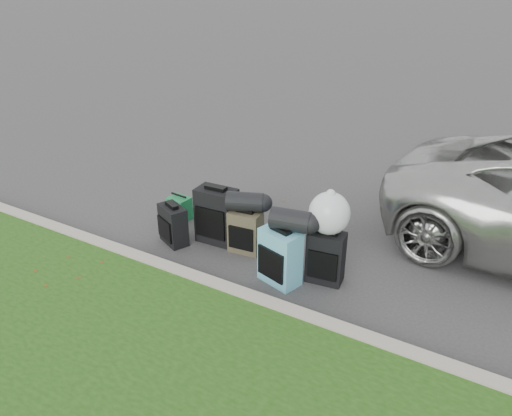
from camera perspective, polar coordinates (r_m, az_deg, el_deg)
The scene contains 12 objects.
ground at distance 6.62m, azimuth -0.13°, elevation -5.13°, with size 120.00×120.00×0.00m, color #383535.
curb at distance 5.88m, azimuth -5.15°, elevation -8.85°, with size 120.00×0.18×0.15m, color #9E937F.
suitcase_small_black at distance 6.82m, azimuth -9.44°, elevation -1.90°, with size 0.43×0.24×0.54m, color black.
suitcase_large_black_left at distance 6.74m, azimuth -4.50°, elevation -0.86°, with size 0.53×0.32×0.77m, color black.
suitcase_olive at distance 6.53m, azimuth -1.21°, elevation -2.72°, with size 0.42×0.26×0.57m, color #3B3424.
suitcase_teal at distance 5.89m, azimuth 2.77°, elevation -5.60°, with size 0.48×0.29×0.69m, color teal.
suitcase_large_black_right at distance 5.97m, azimuth 7.96°, elevation -5.61°, with size 0.43×0.26×0.64m, color black.
tote_green at distance 7.48m, azimuth -8.72°, elevation -0.03°, with size 0.31×0.25×0.35m, color #1B7A3F.
tote_navy at distance 6.70m, azimuth 2.80°, elevation -3.31°, with size 0.28×0.22×0.30m, color navy.
duffel_left at distance 6.38m, azimuth -1.27°, elevation 0.71°, with size 0.26×0.26×0.47m, color black.
duffel_right at distance 5.69m, azimuth 3.98°, elevation -1.39°, with size 0.26×0.26×0.46m, color black.
trash_bag at distance 5.73m, azimuth 8.38°, elevation -0.61°, with size 0.48×0.48×0.48m, color silver.
Camera 1 is at (2.88, -4.87, 3.44)m, focal length 35.00 mm.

